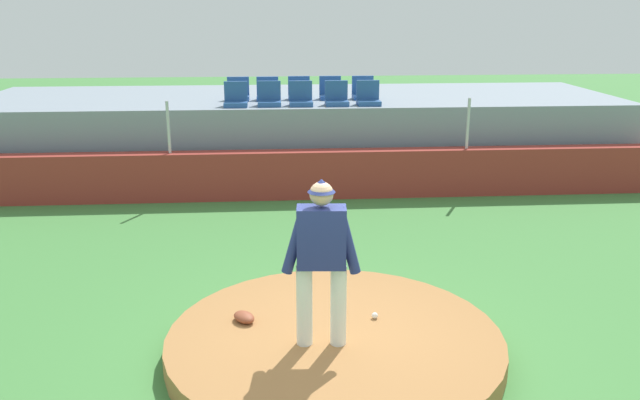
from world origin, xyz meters
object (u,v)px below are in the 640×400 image
(fielding_glove, at_px, (244,317))
(stadium_chair_5, at_px, (238,93))
(stadium_chair_0, at_px, (236,99))
(stadium_chair_7, at_px, (299,92))
(stadium_chair_2, at_px, (301,98))
(pitcher, at_px, (321,251))
(stadium_chair_6, at_px, (268,93))
(stadium_chair_1, at_px, (269,98))
(stadium_chair_3, at_px, (337,98))
(stadium_chair_8, at_px, (330,92))
(baseball, at_px, (375,316))
(stadium_chair_9, at_px, (363,92))
(stadium_chair_4, at_px, (368,97))

(fielding_glove, distance_m, stadium_chair_5, 7.96)
(stadium_chair_0, distance_m, stadium_chair_7, 1.65)
(fielding_glove, distance_m, stadium_chair_2, 7.14)
(pitcher, relative_size, stadium_chair_6, 3.65)
(stadium_chair_1, distance_m, stadium_chair_3, 1.41)
(stadium_chair_0, height_order, stadium_chair_8, same)
(stadium_chair_5, bearing_deg, fielding_glove, 92.68)
(stadium_chair_8, bearing_deg, fielding_glove, 77.85)
(fielding_glove, distance_m, stadium_chair_1, 7.10)
(pitcher, xyz_separation_m, stadium_chair_1, (-0.52, 7.49, 0.57))
(baseball, height_order, stadium_chair_2, stadium_chair_2)
(stadium_chair_6, bearing_deg, stadium_chair_8, -177.89)
(stadium_chair_7, distance_m, stadium_chair_8, 0.70)
(baseball, xyz_separation_m, stadium_chair_1, (-1.18, 6.96, 1.59))
(stadium_chair_7, height_order, stadium_chair_9, same)
(stadium_chair_3, relative_size, stadium_chair_5, 1.00)
(pitcher, relative_size, stadium_chair_5, 3.65)
(stadium_chair_3, bearing_deg, stadium_chair_8, -87.21)
(stadium_chair_0, bearing_deg, stadium_chair_6, -126.29)
(stadium_chair_0, bearing_deg, pitcher, 99.27)
(fielding_glove, bearing_deg, pitcher, -159.55)
(stadium_chair_3, bearing_deg, fielding_glove, 75.90)
(stadium_chair_2, bearing_deg, baseball, 94.34)
(stadium_chair_4, height_order, stadium_chair_9, same)
(baseball, bearing_deg, stadium_chair_5, 103.44)
(stadium_chair_0, bearing_deg, stadium_chair_7, -145.13)
(stadium_chair_4, bearing_deg, stadium_chair_1, -0.80)
(stadium_chair_4, relative_size, stadium_chair_5, 1.00)
(baseball, height_order, stadium_chair_4, stadium_chair_4)
(stadium_chair_2, distance_m, stadium_chair_9, 1.70)
(stadium_chair_9, bearing_deg, stadium_chair_5, 0.22)
(stadium_chair_7, relative_size, stadium_chair_8, 1.00)
(baseball, distance_m, stadium_chair_6, 8.07)
(baseball, height_order, stadium_chair_5, stadium_chair_5)
(stadium_chair_2, bearing_deg, stadium_chair_6, -51.63)
(stadium_chair_6, bearing_deg, stadium_chair_4, 157.22)
(stadium_chair_1, xyz_separation_m, stadium_chair_3, (1.41, -0.03, 0.00))
(baseball, xyz_separation_m, stadium_chair_3, (0.22, 6.93, 1.59))
(stadium_chair_2, bearing_deg, stadium_chair_9, -147.73)
(pitcher, xyz_separation_m, stadium_chair_8, (0.84, 8.41, 0.57))
(stadium_chair_5, distance_m, stadium_chair_9, 2.78)
(stadium_chair_5, height_order, stadium_chair_7, same)
(baseball, distance_m, stadium_chair_2, 7.14)
(baseball, xyz_separation_m, stadium_chair_2, (-0.53, 6.94, 1.59))
(pitcher, height_order, stadium_chair_0, stadium_chair_0)
(baseball, bearing_deg, stadium_chair_4, 82.64)
(stadium_chair_7, bearing_deg, stadium_chair_9, 179.04)
(stadium_chair_9, bearing_deg, stadium_chair_1, 22.93)
(stadium_chair_4, xyz_separation_m, stadium_chair_7, (-1.42, 0.94, 0.00))
(baseball, relative_size, stadium_chair_1, 0.15)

